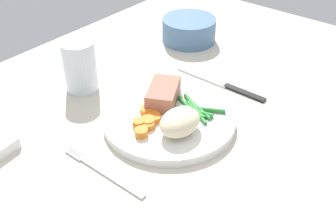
{
  "coord_description": "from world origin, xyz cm",
  "views": [
    {
      "loc": [
        -46.03,
        -35.19,
        46.78
      ],
      "look_at": [
        -0.33,
        1.94,
        4.6
      ],
      "focal_mm": 44.48,
      "sensor_mm": 36.0,
      "label": 1
    }
  ],
  "objects_px": {
    "knife": "(222,84)",
    "salad_bowl": "(189,28)",
    "meat_portion": "(163,94)",
    "dinner_plate": "(168,120)",
    "water_glass": "(80,69)",
    "fork": "(104,172)"
  },
  "relations": [
    {
      "from": "meat_portion",
      "to": "salad_bowl",
      "type": "xyz_separation_m",
      "value": [
        0.26,
        0.14,
        -0.0
      ]
    },
    {
      "from": "knife",
      "to": "salad_bowl",
      "type": "distance_m",
      "value": 0.22
    },
    {
      "from": "water_glass",
      "to": "salad_bowl",
      "type": "distance_m",
      "value": 0.31
    },
    {
      "from": "fork",
      "to": "meat_portion",
      "type": "bearing_deg",
      "value": 13.8
    },
    {
      "from": "knife",
      "to": "dinner_plate",
      "type": "bearing_deg",
      "value": -179.62
    },
    {
      "from": "meat_portion",
      "to": "fork",
      "type": "relative_size",
      "value": 0.52
    },
    {
      "from": "meat_portion",
      "to": "water_glass",
      "type": "height_order",
      "value": "water_glass"
    },
    {
      "from": "fork",
      "to": "knife",
      "type": "distance_m",
      "value": 0.33
    },
    {
      "from": "salad_bowl",
      "to": "fork",
      "type": "bearing_deg",
      "value": -158.73
    },
    {
      "from": "knife",
      "to": "water_glass",
      "type": "relative_size",
      "value": 2.02
    },
    {
      "from": "dinner_plate",
      "to": "salad_bowl",
      "type": "height_order",
      "value": "salad_bowl"
    },
    {
      "from": "meat_portion",
      "to": "knife",
      "type": "bearing_deg",
      "value": -15.98
    },
    {
      "from": "water_glass",
      "to": "meat_portion",
      "type": "bearing_deg",
      "value": -74.47
    },
    {
      "from": "knife",
      "to": "salad_bowl",
      "type": "relative_size",
      "value": 1.6
    },
    {
      "from": "meat_portion",
      "to": "fork",
      "type": "height_order",
      "value": "meat_portion"
    },
    {
      "from": "knife",
      "to": "salad_bowl",
      "type": "bearing_deg",
      "value": 56.59
    },
    {
      "from": "dinner_plate",
      "to": "meat_portion",
      "type": "distance_m",
      "value": 0.05
    },
    {
      "from": "meat_portion",
      "to": "fork",
      "type": "xyz_separation_m",
      "value": [
        -0.19,
        -0.04,
        -0.03
      ]
    },
    {
      "from": "dinner_plate",
      "to": "salad_bowl",
      "type": "distance_m",
      "value": 0.34
    },
    {
      "from": "water_glass",
      "to": "salad_bowl",
      "type": "relative_size",
      "value": 0.79
    },
    {
      "from": "water_glass",
      "to": "fork",
      "type": "bearing_deg",
      "value": -124.17
    },
    {
      "from": "dinner_plate",
      "to": "water_glass",
      "type": "xyz_separation_m",
      "value": [
        -0.02,
        0.21,
        0.04
      ]
    }
  ]
}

